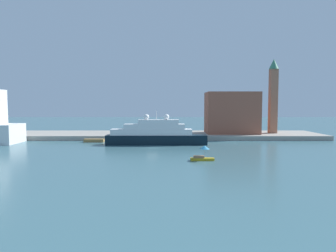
{
  "coord_description": "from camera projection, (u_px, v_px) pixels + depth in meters",
  "views": [
    {
      "loc": [
        4.0,
        -77.04,
        10.97
      ],
      "look_at": [
        4.32,
        6.0,
        5.24
      ],
      "focal_mm": 32.55,
      "sensor_mm": 36.0,
      "label": 1
    }
  ],
  "objects": [
    {
      "name": "ground",
      "position": [
        151.0,
        148.0,
        77.59
      ],
      "size": [
        400.0,
        400.0,
        0.0
      ],
      "primitive_type": "plane",
      "color": "#3D6670"
    },
    {
      "name": "quay_dock",
      "position": [
        155.0,
        135.0,
        103.84
      ],
      "size": [
        110.0,
        20.71,
        1.43
      ],
      "primitive_type": "cube",
      "color": "gray",
      "rests_on": "ground"
    },
    {
      "name": "large_yacht",
      "position": [
        154.0,
        134.0,
        84.39
      ],
      "size": [
        27.89,
        3.96,
        9.49
      ],
      "color": "black",
      "rests_on": "ground"
    },
    {
      "name": "small_motorboat",
      "position": [
        201.0,
        154.0,
        60.16
      ],
      "size": [
        4.67,
        1.92,
        2.97
      ],
      "color": "#B7991E",
      "rests_on": "ground"
    },
    {
      "name": "work_barge",
      "position": [
        93.0,
        141.0,
        90.12
      ],
      "size": [
        5.85,
        1.92,
        0.95
      ],
      "primitive_type": "cube",
      "color": "olive",
      "rests_on": "ground"
    },
    {
      "name": "harbor_building",
      "position": [
        230.0,
        113.0,
        102.66
      ],
      "size": [
        17.15,
        11.16,
        13.87
      ],
      "primitive_type": "cube",
      "color": "#93513D",
      "rests_on": "quay_dock"
    },
    {
      "name": "bell_tower",
      "position": [
        272.0,
        94.0,
        103.11
      ],
      "size": [
        3.26,
        3.26,
        25.01
      ],
      "color": "#9E664C",
      "rests_on": "quay_dock"
    },
    {
      "name": "parked_car",
      "position": [
        117.0,
        132.0,
        99.58
      ],
      "size": [
        3.83,
        1.88,
        1.44
      ],
      "color": "black",
      "rests_on": "quay_dock"
    },
    {
      "name": "person_figure",
      "position": [
        134.0,
        132.0,
        98.07
      ],
      "size": [
        0.36,
        0.36,
        1.66
      ],
      "color": "maroon",
      "rests_on": "quay_dock"
    },
    {
      "name": "mooring_bollard",
      "position": [
        145.0,
        135.0,
        94.4
      ],
      "size": [
        0.45,
        0.45,
        0.66
      ],
      "primitive_type": "cylinder",
      "color": "black",
      "rests_on": "quay_dock"
    }
  ]
}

